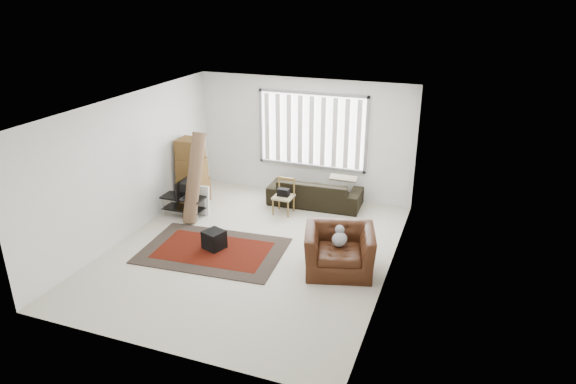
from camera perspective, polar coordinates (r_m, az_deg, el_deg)
name	(u,v)px	position (r m, az deg, el deg)	size (l,w,h in m)	color
room	(262,152)	(9.29, -2.90, 4.48)	(6.00, 6.02, 2.71)	beige
persian_rug	(213,250)	(9.61, -8.32, -6.44)	(2.68, 1.89, 0.02)	black
tv_stand	(183,202)	(10.99, -11.54, -1.11)	(0.90, 0.41, 0.45)	black
tv	(182,187)	(10.86, -11.67, 0.52)	(0.73, 0.09, 0.42)	black
subwoofer	(214,240)	(9.60, -8.21, -5.25)	(0.34, 0.34, 0.34)	black
moving_boxes	(192,174)	(11.55, -10.61, 2.03)	(0.62, 0.57, 1.47)	brown
white_flatpack	(198,200)	(11.06, -9.97, -0.88)	(0.49, 0.07, 0.63)	silver
rolled_rug	(194,178)	(10.58, -10.38, 1.57)	(0.28, 0.28, 1.84)	brown
sofa	(315,188)	(11.33, 3.04, 0.42)	(2.04, 0.88, 0.79)	black
side_chair	(284,195)	(10.89, -0.47, -0.30)	(0.41, 0.41, 0.76)	#968962
armchair	(339,247)	(8.76, 5.72, -6.14)	(1.39, 1.29, 0.86)	#391A0B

